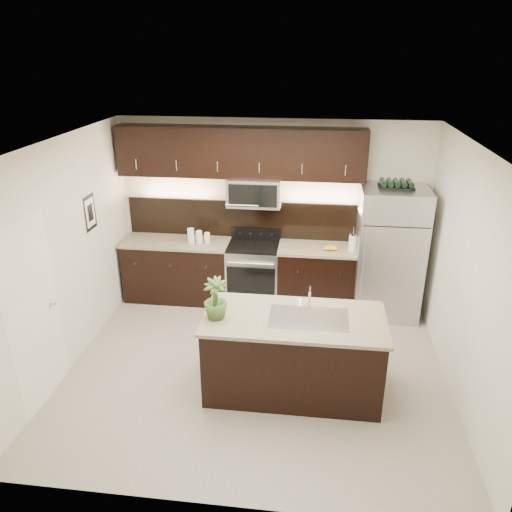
{
  "coord_description": "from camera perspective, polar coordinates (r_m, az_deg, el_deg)",
  "views": [
    {
      "loc": [
        0.62,
        -5.03,
        3.63
      ],
      "look_at": [
        -0.07,
        0.55,
        1.24
      ],
      "focal_mm": 35.0,
      "sensor_mm": 36.0,
      "label": 1
    }
  ],
  "objects": [
    {
      "name": "ground",
      "position": [
        6.23,
        0.02,
        -12.62
      ],
      "size": [
        4.5,
        4.5,
        0.0
      ],
      "primitive_type": "plane",
      "color": "gray",
      "rests_on": "ground"
    },
    {
      "name": "room_walls",
      "position": [
        5.4,
        -1.19,
        2.01
      ],
      "size": [
        4.52,
        4.02,
        2.71
      ],
      "color": "beige",
      "rests_on": "ground"
    },
    {
      "name": "counter_run",
      "position": [
        7.5,
        -1.84,
        -1.92
      ],
      "size": [
        3.51,
        0.65,
        0.94
      ],
      "color": "black",
      "rests_on": "ground"
    },
    {
      "name": "upper_fixtures",
      "position": [
        7.1,
        -1.61,
        10.88
      ],
      "size": [
        3.49,
        0.4,
        1.66
      ],
      "color": "black",
      "rests_on": "counter_run"
    },
    {
      "name": "island",
      "position": [
        5.64,
        4.27,
        -11.1
      ],
      "size": [
        1.96,
        0.96,
        0.94
      ],
      "color": "black",
      "rests_on": "ground"
    },
    {
      "name": "sink_faucet",
      "position": [
        5.39,
        6.03,
        -6.86
      ],
      "size": [
        0.84,
        0.5,
        0.28
      ],
      "color": "silver",
      "rests_on": "island"
    },
    {
      "name": "refrigerator",
      "position": [
        7.26,
        14.92,
        0.4
      ],
      "size": [
        0.9,
        0.81,
        1.87
      ],
      "primitive_type": "cube",
      "color": "#B2B2B7",
      "rests_on": "ground"
    },
    {
      "name": "wine_rack",
      "position": [
        6.95,
        15.75,
        7.91
      ],
      "size": [
        0.46,
        0.29,
        0.11
      ],
      "color": "black",
      "rests_on": "refrigerator"
    },
    {
      "name": "plant",
      "position": [
        5.28,
        -4.67,
        -4.88
      ],
      "size": [
        0.29,
        0.29,
        0.45
      ],
      "primitive_type": "imported",
      "rotation": [
        0.0,
        0.0,
        0.14
      ],
      "color": "#325421",
      "rests_on": "island"
    },
    {
      "name": "canisters",
      "position": [
        7.36,
        -6.74,
        2.22
      ],
      "size": [
        0.33,
        0.11,
        0.22
      ],
      "rotation": [
        0.0,
        0.0,
        0.1
      ],
      "color": "silver",
      "rests_on": "counter_run"
    },
    {
      "name": "french_press",
      "position": [
        7.16,
        11.0,
        1.61
      ],
      "size": [
        0.12,
        0.12,
        0.34
      ],
      "rotation": [
        0.0,
        0.0,
        0.22
      ],
      "color": "silver",
      "rests_on": "counter_run"
    },
    {
      "name": "bananas",
      "position": [
        7.15,
        8.06,
        0.95
      ],
      "size": [
        0.21,
        0.17,
        0.06
      ],
      "primitive_type": "ellipsoid",
      "rotation": [
        0.0,
        0.0,
        0.05
      ],
      "color": "gold",
      "rests_on": "counter_run"
    }
  ]
}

